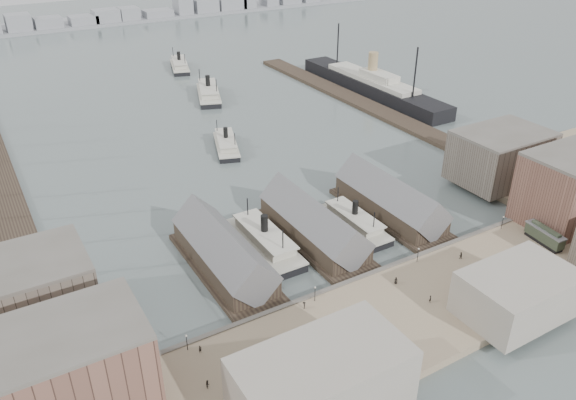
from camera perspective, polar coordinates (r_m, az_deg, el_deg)
ground at (r=139.40m, az=6.34°, el=-7.27°), size 900.00×900.00×0.00m
quay at (r=126.96m, az=11.81°, el=-11.35°), size 180.00×30.00×2.00m
seawall at (r=135.46m, az=7.68°, el=-7.96°), size 180.00×1.20×2.30m
east_wharf at (r=245.83m, az=8.66°, el=9.17°), size 10.00×180.00×1.60m
ferry_shed_west at (r=137.84m, az=-6.57°, el=-5.39°), size 14.00×42.00×12.60m
ferry_shed_center at (r=148.26m, az=2.59°, el=-2.55°), size 14.00×42.00×12.60m
ferry_shed_east at (r=162.21m, az=10.32°, el=-0.09°), size 14.00×42.00×12.60m
warehouse_west_front at (r=104.09m, az=-22.94°, el=-16.75°), size 32.00×18.00×18.00m
warehouse_west_back at (r=128.94m, az=-25.12°, el=-8.65°), size 26.00×20.00×14.00m
warehouse_east_front at (r=171.30m, az=27.16°, el=1.21°), size 30.00×18.00×19.00m
warehouse_east_back at (r=187.22m, az=20.75°, el=4.13°), size 28.00×20.00×15.00m
street_bldg_center at (r=129.99m, az=22.32°, el=-8.76°), size 24.00×16.00×10.00m
street_bldg_west at (r=101.09m, az=3.44°, el=-17.93°), size 30.00×16.00×12.00m
lamp_post_far_w at (r=114.85m, az=-10.26°, el=-13.78°), size 0.44×0.44×3.92m
lamp_post_near_w at (r=124.94m, az=2.76°, el=-9.23°), size 0.44×0.44×3.92m
lamp_post_near_e at (r=140.81m, az=13.09°, el=-5.18°), size 0.44×0.44×3.92m
lamp_post_far_e at (r=160.77m, az=21.00°, el=-1.93°), size 0.44×0.44×3.92m
far_shore at (r=435.31m, az=-22.04°, el=16.41°), size 500.00×40.00×15.72m
ferry_docked_west at (r=145.98m, az=-2.38°, el=-4.11°), size 8.77×29.22×10.44m
ferry_docked_east at (r=155.58m, az=6.75°, el=-2.20°), size 7.62×25.40×9.07m
ferry_open_near at (r=204.86m, az=-6.29°, el=5.69°), size 15.10×25.89×8.86m
ferry_open_mid at (r=260.58m, az=-8.08°, el=10.76°), size 19.12×32.37×11.09m
ferry_open_far at (r=309.28m, az=-10.96°, el=13.31°), size 15.47×28.75×9.84m
ocean_steamer at (r=267.51m, az=8.50°, el=11.53°), size 12.94×94.57×18.91m
tram at (r=158.88m, az=24.60°, el=-3.36°), size 4.12×11.52×4.01m
horse_cart_left at (r=113.97m, az=-1.72°, el=-14.93°), size 4.64×1.55×1.57m
horse_cart_center at (r=120.66m, az=4.81°, el=-12.07°), size 5.02×2.59×1.66m
horse_cart_right at (r=133.95m, az=19.03°, el=-9.08°), size 4.75×2.00×1.70m
pedestrian_0 at (r=115.24m, az=-8.91°, el=-14.74°), size 0.60×0.44×1.65m
pedestrian_1 at (r=108.67m, az=-8.16°, el=-17.98°), size 0.91×1.00×1.69m
pedestrian_2 at (r=123.95m, az=1.65°, el=-10.64°), size 1.11×1.33×1.79m
pedestrian_3 at (r=115.65m, az=4.50°, el=-14.23°), size 0.48×0.99×1.63m
pedestrian_4 at (r=133.30m, az=10.90°, el=-8.04°), size 1.01×0.92×1.73m
pedestrian_5 at (r=129.47m, az=14.26°, el=-9.71°), size 0.74×0.80×1.79m
pedestrian_6 at (r=145.63m, az=17.13°, el=-5.41°), size 1.05×0.93×1.78m
pedestrian_7 at (r=145.10m, az=24.14°, el=-6.97°), size 1.10×1.32×1.78m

